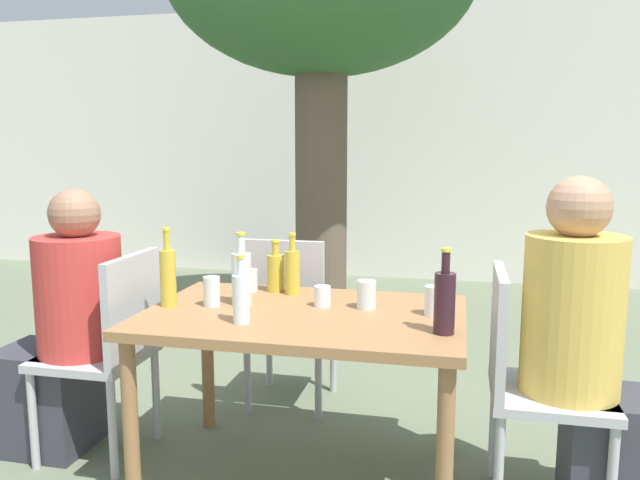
% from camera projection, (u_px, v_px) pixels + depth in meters
% --- Properties ---
extents(ground_plane, '(30.00, 30.00, 0.00)m').
position_uv_depth(ground_plane, '(304.00, 477.00, 2.64)').
color(ground_plane, '#667056').
extents(cafe_building_wall, '(10.00, 0.08, 2.80)m').
position_uv_depth(cafe_building_wall, '(403.00, 144.00, 6.43)').
color(cafe_building_wall, white).
rests_on(cafe_building_wall, ground_plane).
extents(dining_table_front, '(1.29, 0.86, 0.72)m').
position_uv_depth(dining_table_front, '(304.00, 332.00, 2.55)').
color(dining_table_front, '#996B42').
rests_on(dining_table_front, ground_plane).
extents(patio_chair_0, '(0.44, 0.44, 0.93)m').
position_uv_depth(patio_chair_0, '(112.00, 342.00, 2.75)').
color(patio_chair_0, '#B2B2B7').
rests_on(patio_chair_0, ground_plane).
extents(patio_chair_1, '(0.44, 0.44, 0.93)m').
position_uv_depth(patio_chair_1, '(527.00, 374.00, 2.37)').
color(patio_chair_1, '#B2B2B7').
rests_on(patio_chair_1, ground_plane).
extents(patio_chair_2, '(0.44, 0.44, 0.93)m').
position_uv_depth(patio_chair_2, '(287.00, 312.00, 3.26)').
color(patio_chair_2, '#B2B2B7').
rests_on(patio_chair_2, ground_plane).
extents(person_seated_0, '(0.59, 0.37, 1.21)m').
position_uv_depth(person_seated_0, '(65.00, 335.00, 2.80)').
color(person_seated_0, '#383842').
rests_on(person_seated_0, ground_plane).
extents(person_seated_1, '(0.58, 0.36, 1.29)m').
position_uv_depth(person_seated_1, '(593.00, 365.00, 2.31)').
color(person_seated_1, '#383842').
rests_on(person_seated_1, ground_plane).
extents(oil_cruet_0, '(0.07, 0.07, 0.28)m').
position_uv_depth(oil_cruet_0, '(292.00, 271.00, 2.82)').
color(oil_cruet_0, gold).
rests_on(oil_cruet_0, dining_table_front).
extents(water_bottle_1, '(0.08, 0.08, 0.31)m').
position_uv_depth(water_bottle_1, '(242.00, 277.00, 2.63)').
color(water_bottle_1, silver).
rests_on(water_bottle_1, dining_table_front).
extents(oil_cruet_2, '(0.07, 0.07, 0.33)m').
position_uv_depth(oil_cruet_2, '(168.00, 276.00, 2.61)').
color(oil_cruet_2, gold).
rests_on(oil_cruet_2, dining_table_front).
extents(wine_bottle_3, '(0.08, 0.08, 0.31)m').
position_uv_depth(wine_bottle_3, '(445.00, 301.00, 2.22)').
color(wine_bottle_3, '#331923').
rests_on(wine_bottle_3, dining_table_front).
extents(oil_cruet_4, '(0.08, 0.08, 0.24)m').
position_uv_depth(oil_cruet_4, '(276.00, 271.00, 2.87)').
color(oil_cruet_4, gold).
rests_on(oil_cruet_4, dining_table_front).
extents(water_bottle_5, '(0.06, 0.06, 0.26)m').
position_uv_depth(water_bottle_5, '(241.00, 297.00, 2.35)').
color(water_bottle_5, silver).
rests_on(water_bottle_5, dining_table_front).
extents(drinking_glass_0, '(0.07, 0.07, 0.09)m').
position_uv_depth(drinking_glass_0, '(322.00, 296.00, 2.61)').
color(drinking_glass_0, white).
rests_on(drinking_glass_0, dining_table_front).
extents(drinking_glass_1, '(0.08, 0.08, 0.12)m').
position_uv_depth(drinking_glass_1, '(366.00, 295.00, 2.57)').
color(drinking_glass_1, silver).
rests_on(drinking_glass_1, dining_table_front).
extents(drinking_glass_2, '(0.07, 0.07, 0.10)m').
position_uv_depth(drinking_glass_2, '(250.00, 280.00, 2.88)').
color(drinking_glass_2, silver).
rests_on(drinking_glass_2, dining_table_front).
extents(drinking_glass_3, '(0.08, 0.08, 0.12)m').
position_uv_depth(drinking_glass_3, '(434.00, 301.00, 2.47)').
color(drinking_glass_3, white).
rests_on(drinking_glass_3, dining_table_front).
extents(drinking_glass_4, '(0.07, 0.07, 0.13)m').
position_uv_depth(drinking_glass_4, '(211.00, 292.00, 2.61)').
color(drinking_glass_4, silver).
rests_on(drinking_glass_4, dining_table_front).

